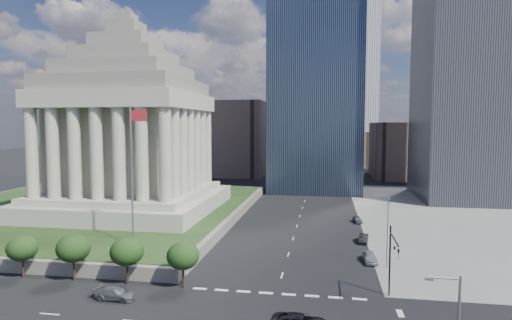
% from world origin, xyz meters
% --- Properties ---
extents(ground, '(500.00, 500.00, 0.00)m').
position_xyz_m(ground, '(0.00, 100.00, 0.00)').
color(ground, black).
rests_on(ground, ground).
extents(plaza_terrace, '(66.00, 70.00, 1.80)m').
position_xyz_m(plaza_terrace, '(-45.00, 50.00, 0.90)').
color(plaza_terrace, '#686259').
rests_on(plaza_terrace, ground).
extents(plaza_lawn, '(64.00, 68.00, 0.10)m').
position_xyz_m(plaza_lawn, '(-45.00, 50.00, 1.85)').
color(plaza_lawn, '#1B3516').
rests_on(plaza_lawn, plaza_terrace).
extents(war_memorial, '(34.00, 34.00, 39.00)m').
position_xyz_m(war_memorial, '(-34.00, 48.00, 21.40)').
color(war_memorial, '#9E9984').
rests_on(war_memorial, plaza_lawn).
extents(flagpole, '(2.52, 0.24, 20.00)m').
position_xyz_m(flagpole, '(-21.83, 24.00, 13.11)').
color(flagpole, slate).
rests_on(flagpole, plaza_lawn).
extents(midrise_glass, '(26.00, 26.00, 60.00)m').
position_xyz_m(midrise_glass, '(2.00, 95.00, 30.00)').
color(midrise_glass, black).
rests_on(midrise_glass, ground).
extents(highrise_ne, '(26.00, 28.00, 100.00)m').
position_xyz_m(highrise_ne, '(42.00, 85.00, 50.00)').
color(highrise_ne, black).
rests_on(highrise_ne, ground).
extents(building_filler_ne, '(20.00, 30.00, 20.00)m').
position_xyz_m(building_filler_ne, '(32.00, 130.00, 10.00)').
color(building_filler_ne, brown).
rests_on(building_filler_ne, ground).
extents(building_filler_nw, '(24.00, 30.00, 28.00)m').
position_xyz_m(building_filler_nw, '(-30.00, 130.00, 14.00)').
color(building_filler_nw, brown).
rests_on(building_filler_nw, ground).
extents(traffic_signal_ne, '(0.30, 5.74, 8.00)m').
position_xyz_m(traffic_signal_ne, '(12.50, 13.70, 5.25)').
color(traffic_signal_ne, black).
rests_on(traffic_signal_ne, ground).
extents(street_lamp_north, '(2.13, 0.22, 10.00)m').
position_xyz_m(street_lamp_north, '(13.33, 25.00, 5.66)').
color(street_lamp_north, slate).
rests_on(street_lamp_north, ground).
extents(suv_grey, '(2.03, 4.59, 1.31)m').
position_xyz_m(suv_grey, '(-17.25, 9.51, 0.65)').
color(suv_grey, '#515358').
rests_on(suv_grey, ground).
extents(parked_sedan_near, '(4.52, 2.06, 1.50)m').
position_xyz_m(parked_sedan_near, '(11.50, 27.23, 0.75)').
color(parked_sedan_near, '#919499').
rests_on(parked_sedan_near, ground).
extents(parked_sedan_mid, '(1.92, 4.17, 1.33)m').
position_xyz_m(parked_sedan_mid, '(11.50, 37.44, 0.66)').
color(parked_sedan_mid, black).
rests_on(parked_sedan_mid, ground).
extents(parked_sedan_far, '(3.86, 2.06, 1.25)m').
position_xyz_m(parked_sedan_far, '(11.50, 51.91, 0.62)').
color(parked_sedan_far, '#4D4F54').
rests_on(parked_sedan_far, ground).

